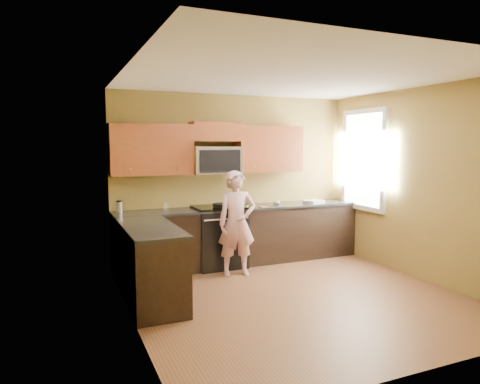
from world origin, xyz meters
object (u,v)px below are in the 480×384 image
stove (219,236)px  travel_mug (120,213)px  microwave (216,174)px  butter_tub (245,208)px  woman (237,223)px  frying_pan (222,207)px

stove → travel_mug: (-1.48, 0.14, 0.45)m
stove → microwave: (0.00, 0.12, 0.97)m
stove → butter_tub: butter_tub is taller
woman → frying_pan: (-0.09, 0.38, 0.19)m
microwave → woman: (0.08, -0.65, -0.69)m
woman → butter_tub: (0.28, 0.34, 0.16)m
microwave → travel_mug: bearing=179.4°
microwave → butter_tub: bearing=-40.8°
travel_mug → butter_tub: bearing=-10.1°
woman → butter_tub: woman is taller
stove → butter_tub: (0.36, -0.19, 0.45)m
stove → frying_pan: bearing=-90.3°
microwave → frying_pan: bearing=-90.2°
woman → butter_tub: size_ratio=13.46×
microwave → woman: bearing=-82.6°
microwave → frying_pan: size_ratio=1.52×
woman → frying_pan: 0.43m
woman → microwave: bearing=105.5°
travel_mug → microwave: bearing=-0.6°
butter_tub → travel_mug: 1.87m
stove → microwave: bearing=90.0°
microwave → butter_tub: 0.71m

